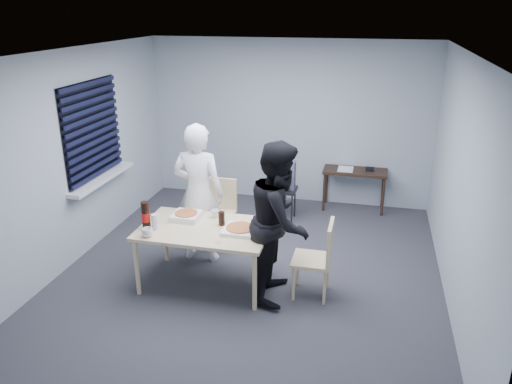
% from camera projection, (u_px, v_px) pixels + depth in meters
% --- Properties ---
extents(room, '(5.00, 5.00, 5.00)m').
position_uv_depth(room, '(95.00, 138.00, 6.48)').
color(room, '#323237').
rests_on(room, ground).
extents(dining_table, '(1.46, 0.93, 0.71)m').
position_uv_depth(dining_table, '(205.00, 232.00, 5.64)').
color(dining_table, beige).
rests_on(dining_table, ground).
extents(chair_far, '(0.42, 0.42, 0.89)m').
position_uv_depth(chair_far, '(220.00, 207.00, 6.72)').
color(chair_far, beige).
rests_on(chair_far, ground).
extents(chair_right, '(0.42, 0.42, 0.89)m').
position_uv_depth(chair_right, '(320.00, 254.00, 5.45)').
color(chair_right, beige).
rests_on(chair_right, ground).
extents(person_white, '(0.65, 0.42, 1.77)m').
position_uv_depth(person_white, '(199.00, 193.00, 6.15)').
color(person_white, white).
rests_on(person_white, ground).
extents(person_black, '(0.47, 0.86, 1.77)m').
position_uv_depth(person_black, '(280.00, 221.00, 5.37)').
color(person_black, black).
rests_on(person_black, ground).
extents(side_table, '(0.98, 0.44, 0.65)m').
position_uv_depth(side_table, '(355.00, 175.00, 7.79)').
color(side_table, '#321E15').
rests_on(side_table, ground).
extents(stool, '(0.36, 0.36, 0.50)m').
position_uv_depth(stool, '(284.00, 195.00, 7.47)').
color(stool, black).
rests_on(stool, ground).
extents(backpack, '(0.30, 0.22, 0.43)m').
position_uv_depth(backpack, '(285.00, 176.00, 7.35)').
color(backpack, slate).
rests_on(backpack, stool).
extents(pizza_box_a, '(0.31, 0.31, 0.08)m').
position_uv_depth(pizza_box_a, '(186.00, 216.00, 5.84)').
color(pizza_box_a, white).
rests_on(pizza_box_a, dining_table).
extents(pizza_box_b, '(0.37, 0.37, 0.05)m').
position_uv_depth(pizza_box_b, '(240.00, 229.00, 5.52)').
color(pizza_box_b, white).
rests_on(pizza_box_b, dining_table).
extents(mug_a, '(0.17, 0.17, 0.10)m').
position_uv_depth(mug_a, '(147.00, 233.00, 5.39)').
color(mug_a, white).
rests_on(mug_a, dining_table).
extents(mug_b, '(0.10, 0.10, 0.09)m').
position_uv_depth(mug_b, '(215.00, 214.00, 5.88)').
color(mug_b, white).
rests_on(mug_b, dining_table).
extents(cola_glass, '(0.09, 0.09, 0.16)m').
position_uv_depth(cola_glass, '(222.00, 219.00, 5.66)').
color(cola_glass, black).
rests_on(cola_glass, dining_table).
extents(soda_bottle, '(0.10, 0.10, 0.32)m').
position_uv_depth(soda_bottle, '(146.00, 216.00, 5.55)').
color(soda_bottle, black).
rests_on(soda_bottle, dining_table).
extents(plastic_cups, '(0.08, 0.08, 0.18)m').
position_uv_depth(plastic_cups, '(155.00, 222.00, 5.55)').
color(plastic_cups, silver).
rests_on(plastic_cups, dining_table).
extents(rubber_band, '(0.06, 0.06, 0.00)m').
position_uv_depth(rubber_band, '(218.00, 243.00, 5.26)').
color(rubber_band, red).
rests_on(rubber_band, dining_table).
extents(papers, '(0.33, 0.38, 0.01)m').
position_uv_depth(papers, '(346.00, 169.00, 7.80)').
color(papers, white).
rests_on(papers, side_table).
extents(black_box, '(0.14, 0.11, 0.06)m').
position_uv_depth(black_box, '(370.00, 169.00, 7.71)').
color(black_box, black).
rests_on(black_box, side_table).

